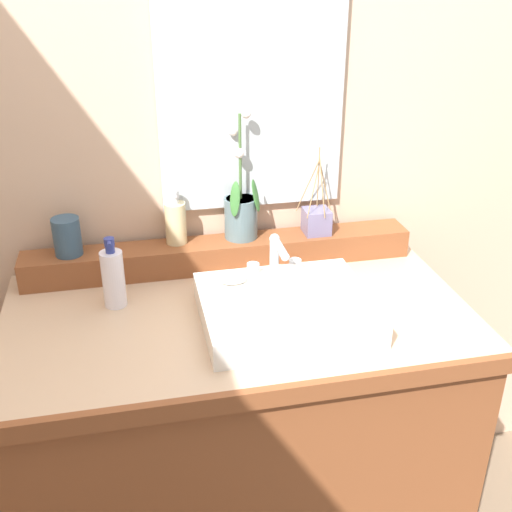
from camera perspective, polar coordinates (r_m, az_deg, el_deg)
The scene contains 11 objects.
wall_back at distance 1.82m, azimuth -4.36°, elevation 11.86°, with size 2.91×0.20×2.51m, color beige.
vanity_cabinet at distance 1.84m, azimuth -1.47°, elevation -16.99°, with size 1.16×0.65×0.89m.
back_ledge at distance 1.77m, azimuth -3.20°, elevation 0.20°, with size 1.09×0.11×0.08m, color brown.
sink_basin at distance 1.51m, azimuth 2.80°, elevation -5.04°, with size 0.41×0.34×0.27m.
soap_bar at distance 1.55m, azimuth -2.11°, elevation -2.12°, with size 0.07×0.04×0.02m, color #EEE0CA.
potted_plant at distance 1.75m, azimuth -1.39°, elevation 4.09°, with size 0.10×0.11×0.37m.
soap_dispenser at distance 1.73m, azimuth -7.35°, elevation 3.15°, with size 0.06×0.06×0.15m.
tumbler_cup at distance 1.73m, azimuth -16.88°, elevation 1.70°, with size 0.07×0.07×0.10m, color #334F68.
reed_diffuser at distance 1.80m, azimuth 5.54°, elevation 3.25°, with size 0.10×0.08×0.25m.
lotion_bottle at distance 1.60m, azimuth -12.91°, elevation -1.92°, with size 0.06×0.06×0.19m.
mirror at distance 1.71m, azimuth -0.41°, elevation 14.38°, with size 0.51×0.02×0.61m, color silver.
Camera 1 is at (-0.24, -1.32, 1.70)m, focal length 43.78 mm.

